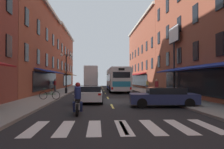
{
  "coord_description": "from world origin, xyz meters",
  "views": [
    {
      "loc": [
        -0.98,
        -18.51,
        1.85
      ],
      "look_at": [
        0.98,
        11.84,
        2.41
      ],
      "focal_mm": 35.9,
      "sensor_mm": 36.0,
      "label": 1
    }
  ],
  "objects_px": {
    "sedan_near": "(89,94)",
    "motorcycle_rider": "(78,101)",
    "transit_bus": "(117,79)",
    "box_truck": "(91,77)",
    "billboard_sign": "(174,42)",
    "sedan_mid": "(93,83)",
    "pedestrian_mid": "(157,87)",
    "bicycle_near": "(50,95)",
    "street_lamp_twin": "(66,71)",
    "pedestrian_far": "(147,85)",
    "sedan_far": "(164,97)",
    "pedestrian_near": "(55,85)"
  },
  "relations": [
    {
      "from": "motorcycle_rider",
      "to": "pedestrian_near",
      "type": "distance_m",
      "value": 20.26
    },
    {
      "from": "sedan_far",
      "to": "bicycle_near",
      "type": "height_order",
      "value": "sedan_far"
    },
    {
      "from": "box_truck",
      "to": "pedestrian_far",
      "type": "relative_size",
      "value": 4.34
    },
    {
      "from": "billboard_sign",
      "to": "motorcycle_rider",
      "type": "distance_m",
      "value": 15.28
    },
    {
      "from": "sedan_near",
      "to": "motorcycle_rider",
      "type": "height_order",
      "value": "motorcycle_rider"
    },
    {
      "from": "box_truck",
      "to": "bicycle_near",
      "type": "xyz_separation_m",
      "value": [
        -2.76,
        -22.84,
        -1.58
      ]
    },
    {
      "from": "sedan_far",
      "to": "pedestrian_far",
      "type": "bearing_deg",
      "value": 80.61
    },
    {
      "from": "pedestrian_mid",
      "to": "sedan_near",
      "type": "bearing_deg",
      "value": -68.0
    },
    {
      "from": "billboard_sign",
      "to": "bicycle_near",
      "type": "bearing_deg",
      "value": -160.49
    },
    {
      "from": "sedan_near",
      "to": "street_lamp_twin",
      "type": "xyz_separation_m",
      "value": [
        -3.04,
        9.04,
        2.06
      ]
    },
    {
      "from": "billboard_sign",
      "to": "pedestrian_mid",
      "type": "distance_m",
      "value": 5.25
    },
    {
      "from": "motorcycle_rider",
      "to": "pedestrian_far",
      "type": "distance_m",
      "value": 22.21
    },
    {
      "from": "pedestrian_near",
      "to": "pedestrian_mid",
      "type": "xyz_separation_m",
      "value": [
        11.8,
        -9.4,
        -0.01
      ]
    },
    {
      "from": "bicycle_near",
      "to": "pedestrian_mid",
      "type": "bearing_deg",
      "value": 18.33
    },
    {
      "from": "sedan_mid",
      "to": "motorcycle_rider",
      "type": "height_order",
      "value": "motorcycle_rider"
    },
    {
      "from": "billboard_sign",
      "to": "motorcycle_rider",
      "type": "relative_size",
      "value": 3.49
    },
    {
      "from": "motorcycle_rider",
      "to": "billboard_sign",
      "type": "bearing_deg",
      "value": 51.13
    },
    {
      "from": "sedan_far",
      "to": "pedestrian_far",
      "type": "height_order",
      "value": "pedestrian_far"
    },
    {
      "from": "pedestrian_mid",
      "to": "billboard_sign",
      "type": "bearing_deg",
      "value": 101.34
    },
    {
      "from": "billboard_sign",
      "to": "street_lamp_twin",
      "type": "xyz_separation_m",
      "value": [
        -11.7,
        3.43,
        -2.97
      ]
    },
    {
      "from": "pedestrian_mid",
      "to": "pedestrian_near",
      "type": "bearing_deg",
      "value": -141.9
    },
    {
      "from": "box_truck",
      "to": "sedan_mid",
      "type": "relative_size",
      "value": 1.47
    },
    {
      "from": "sedan_mid",
      "to": "bicycle_near",
      "type": "relative_size",
      "value": 2.71
    },
    {
      "from": "bicycle_near",
      "to": "billboard_sign",
      "type": "bearing_deg",
      "value": 19.51
    },
    {
      "from": "motorcycle_rider",
      "to": "bicycle_near",
      "type": "bearing_deg",
      "value": 112.58
    },
    {
      "from": "street_lamp_twin",
      "to": "billboard_sign",
      "type": "bearing_deg",
      "value": -16.35
    },
    {
      "from": "box_truck",
      "to": "street_lamp_twin",
      "type": "bearing_deg",
      "value": -99.29
    },
    {
      "from": "transit_bus",
      "to": "street_lamp_twin",
      "type": "height_order",
      "value": "street_lamp_twin"
    },
    {
      "from": "billboard_sign",
      "to": "transit_bus",
      "type": "relative_size",
      "value": 0.59
    },
    {
      "from": "sedan_far",
      "to": "pedestrian_far",
      "type": "distance_m",
      "value": 18.13
    },
    {
      "from": "billboard_sign",
      "to": "pedestrian_mid",
      "type": "bearing_deg",
      "value": -155.3
    },
    {
      "from": "billboard_sign",
      "to": "sedan_mid",
      "type": "distance_m",
      "value": 32.47
    },
    {
      "from": "pedestrian_mid",
      "to": "street_lamp_twin",
      "type": "relative_size",
      "value": 0.36
    },
    {
      "from": "billboard_sign",
      "to": "sedan_near",
      "type": "relative_size",
      "value": 1.69
    },
    {
      "from": "sedan_mid",
      "to": "pedestrian_mid",
      "type": "height_order",
      "value": "pedestrian_mid"
    },
    {
      "from": "box_truck",
      "to": "billboard_sign",
      "type": "bearing_deg",
      "value": -63.65
    },
    {
      "from": "box_truck",
      "to": "pedestrian_far",
      "type": "xyz_separation_m",
      "value": [
        8.48,
        -9.25,
        -1.14
      ]
    },
    {
      "from": "sedan_far",
      "to": "motorcycle_rider",
      "type": "bearing_deg",
      "value": -153.2
    },
    {
      "from": "transit_bus",
      "to": "street_lamp_twin",
      "type": "xyz_separation_m",
      "value": [
        -6.51,
        -5.95,
        0.99
      ]
    },
    {
      "from": "sedan_near",
      "to": "pedestrian_far",
      "type": "height_order",
      "value": "pedestrian_far"
    },
    {
      "from": "motorcycle_rider",
      "to": "pedestrian_far",
      "type": "relative_size",
      "value": 1.32
    },
    {
      "from": "transit_bus",
      "to": "pedestrian_near",
      "type": "distance_m",
      "value": 8.83
    },
    {
      "from": "billboard_sign",
      "to": "sedan_mid",
      "type": "xyz_separation_m",
      "value": [
        -9.1,
        30.77,
        -4.99
      ]
    },
    {
      "from": "transit_bus",
      "to": "pedestrian_mid",
      "type": "bearing_deg",
      "value": -73.61
    },
    {
      "from": "pedestrian_mid",
      "to": "sedan_far",
      "type": "bearing_deg",
      "value": -25.03
    },
    {
      "from": "street_lamp_twin",
      "to": "bicycle_near",
      "type": "bearing_deg",
      "value": -92.04
    },
    {
      "from": "bicycle_near",
      "to": "street_lamp_twin",
      "type": "bearing_deg",
      "value": 87.96
    },
    {
      "from": "transit_bus",
      "to": "box_truck",
      "type": "height_order",
      "value": "box_truck"
    },
    {
      "from": "sedan_near",
      "to": "motorcycle_rider",
      "type": "xyz_separation_m",
      "value": [
        -0.4,
        -5.63,
        0.04
      ]
    },
    {
      "from": "pedestrian_far",
      "to": "pedestrian_near",
      "type": "bearing_deg",
      "value": -50.61
    }
  ]
}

